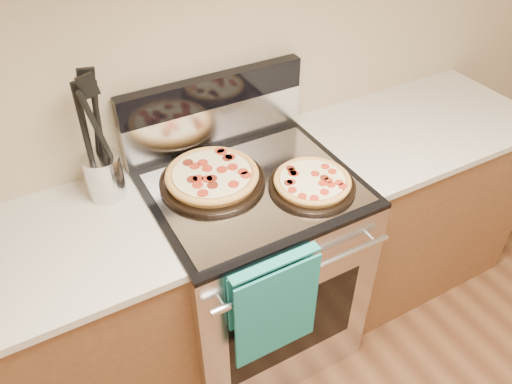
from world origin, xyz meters
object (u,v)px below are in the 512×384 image
range_body (252,269)px  pepperoni_pizza_front (312,183)px  pepperoni_pizza_back (212,177)px  utensil_crock (104,176)px

range_body → pepperoni_pizza_front: bearing=-35.8°
pepperoni_pizza_back → pepperoni_pizza_front: pepperoni_pizza_back is taller
range_body → pepperoni_pizza_back: 0.52m
range_body → pepperoni_pizza_front: size_ratio=2.86×
pepperoni_pizza_back → utensil_crock: utensil_crock is taller
pepperoni_pizza_front → utensil_crock: bearing=152.6°
range_body → pepperoni_pizza_front: (0.18, -0.13, 0.50)m
pepperoni_pizza_front → utensil_crock: 0.74m
range_body → utensil_crock: utensil_crock is taller
pepperoni_pizza_back → pepperoni_pizza_front: bearing=-33.0°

